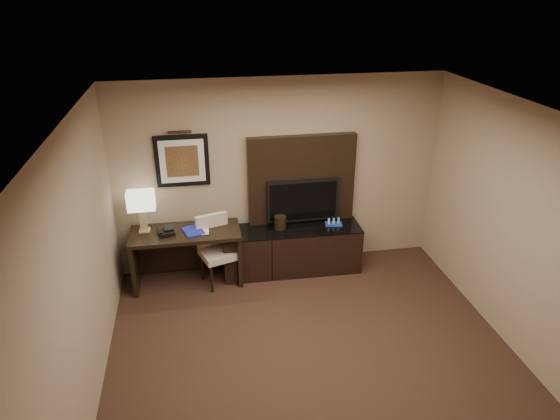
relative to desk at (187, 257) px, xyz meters
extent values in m
cube|color=#321D16|center=(1.33, -2.15, -0.39)|extent=(4.50, 5.00, 0.01)
cube|color=silver|center=(1.33, -2.15, 2.31)|extent=(4.50, 5.00, 0.01)
cube|color=gray|center=(1.33, 0.35, 0.96)|extent=(4.50, 0.01, 2.70)
cube|color=gray|center=(-0.92, -2.15, 0.96)|extent=(0.01, 5.00, 2.70)
cube|color=gray|center=(3.58, -2.15, 0.96)|extent=(0.01, 5.00, 2.70)
cube|color=black|center=(0.00, 0.00, 0.00)|extent=(1.45, 0.63, 0.78)
cube|color=black|center=(1.45, 0.05, -0.06)|extent=(1.94, 0.58, 0.66)
cube|color=black|center=(1.63, 0.29, 0.88)|extent=(1.50, 0.12, 1.30)
cube|color=black|center=(1.63, 0.19, 0.63)|extent=(1.00, 0.08, 0.60)
cube|color=black|center=(0.03, 0.33, 1.26)|extent=(0.70, 0.04, 0.70)
cylinder|color=#402414|center=(0.03, 0.29, 1.66)|extent=(0.04, 0.04, 0.30)
cube|color=#18229F|center=(0.11, -0.03, 0.40)|extent=(0.32, 0.37, 0.02)
imported|color=tan|center=(0.16, -0.06, 0.49)|extent=(0.15, 0.02, 0.21)
cylinder|color=silver|center=(0.37, 0.09, 0.48)|extent=(0.07, 0.07, 0.18)
cylinder|color=black|center=(1.30, 0.08, 0.37)|extent=(0.18, 0.18, 0.19)
camera|label=1|loc=(0.20, -6.00, 3.44)|focal=32.00mm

